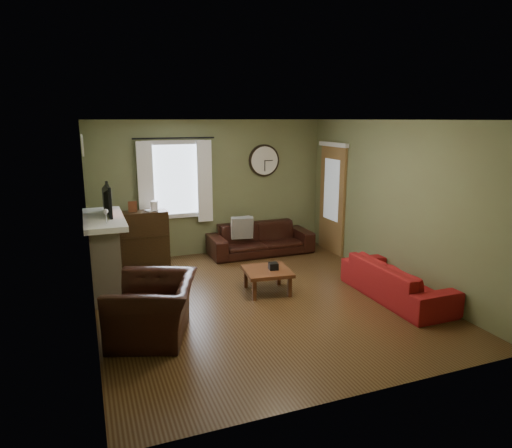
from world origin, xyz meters
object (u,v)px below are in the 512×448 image
object	(u,v)px
sofa_brown	(260,239)
armchair	(154,308)
coffee_table	(267,281)
sofa_red	(396,281)
bookshelf	(144,239)

from	to	relation	value
sofa_brown	armchair	distance (m)	3.77
coffee_table	armchair	bearing A→B (deg)	-155.12
sofa_red	sofa_brown	bearing A→B (deg)	19.80
bookshelf	sofa_brown	distance (m)	2.26
bookshelf	sofa_brown	world-z (taller)	bookshelf
armchair	coffee_table	bearing A→B (deg)	134.74
sofa_brown	sofa_red	world-z (taller)	sofa_brown
sofa_red	coffee_table	world-z (taller)	sofa_red
bookshelf	coffee_table	xyz separation A→B (m)	(1.59, -1.93, -0.33)
armchair	bookshelf	bearing A→B (deg)	-165.35
armchair	coffee_table	size ratio (longest dim) A/B	1.63
sofa_red	bookshelf	bearing A→B (deg)	49.17
armchair	coffee_table	world-z (taller)	armchair
armchair	coffee_table	xyz separation A→B (m)	(1.85, 0.86, -0.18)
bookshelf	armchair	world-z (taller)	bookshelf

